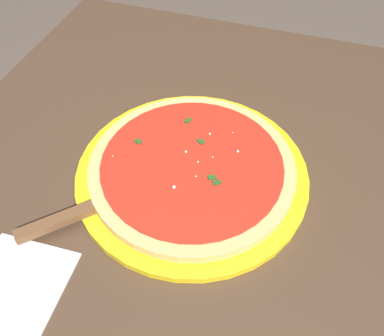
{
  "coord_description": "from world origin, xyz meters",
  "views": [
    {
      "loc": [
        0.38,
        0.12,
        1.28
      ],
      "look_at": [
        -0.02,
        -0.01,
        0.79
      ],
      "focal_mm": 37.91,
      "sensor_mm": 36.0,
      "label": 1
    }
  ],
  "objects_px": {
    "pizza_server": "(88,210)",
    "napkin_loose_left": "(17,285)",
    "pizza": "(192,167)",
    "serving_plate": "(192,173)"
  },
  "relations": [
    {
      "from": "pizza",
      "to": "serving_plate",
      "type": "bearing_deg",
      "value": 17.49
    },
    {
      "from": "pizza",
      "to": "napkin_loose_left",
      "type": "bearing_deg",
      "value": -32.97
    },
    {
      "from": "pizza",
      "to": "napkin_loose_left",
      "type": "height_order",
      "value": "pizza"
    },
    {
      "from": "napkin_loose_left",
      "to": "pizza",
      "type": "bearing_deg",
      "value": 147.03
    },
    {
      "from": "pizza_server",
      "to": "napkin_loose_left",
      "type": "relative_size",
      "value": 1.45
    },
    {
      "from": "serving_plate",
      "to": "pizza",
      "type": "xyz_separation_m",
      "value": [
        -0.0,
        -0.0,
        0.02
      ]
    },
    {
      "from": "pizza_server",
      "to": "pizza",
      "type": "bearing_deg",
      "value": 135.54
    },
    {
      "from": "pizza",
      "to": "pizza_server",
      "type": "bearing_deg",
      "value": -44.46
    },
    {
      "from": "serving_plate",
      "to": "napkin_loose_left",
      "type": "distance_m",
      "value": 0.3
    },
    {
      "from": "serving_plate",
      "to": "pizza",
      "type": "height_order",
      "value": "pizza"
    }
  ]
}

